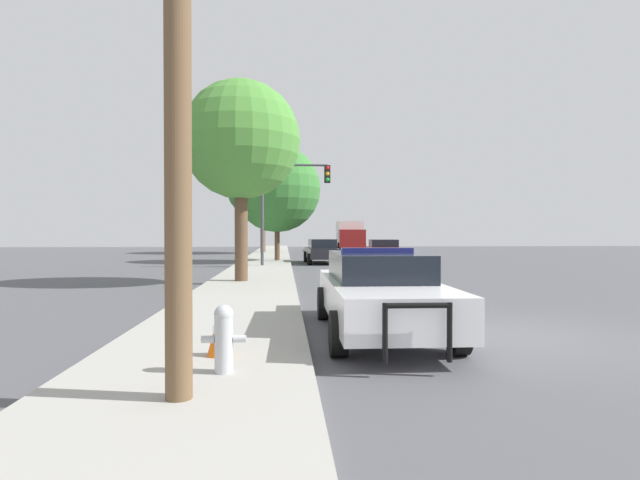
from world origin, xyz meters
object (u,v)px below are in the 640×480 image
(traffic_light, at_px, (289,193))
(box_truck, at_px, (350,235))
(car_background_oncoming, at_px, (384,250))
(traffic_cone, at_px, (220,332))
(utility_pole, at_px, (178,61))
(police_car, at_px, (379,291))
(fire_hydrant, at_px, (224,336))
(tree_sidewalk_mid, at_px, (277,189))
(car_background_midblock, at_px, (322,251))
(tree_sidewalk_far, at_px, (263,184))
(tree_sidewalk_near, at_px, (241,141))

(traffic_light, relative_size, box_truck, 0.65)
(car_background_oncoming, height_order, traffic_cone, car_background_oncoming)
(utility_pole, height_order, car_background_oncoming, utility_pole)
(utility_pole, bearing_deg, police_car, 53.32)
(fire_hydrant, bearing_deg, utility_pole, -110.33)
(box_truck, bearing_deg, tree_sidewalk_mid, 73.50)
(car_background_midblock, distance_m, tree_sidewalk_mid, 4.61)
(box_truck, bearing_deg, police_car, 86.88)
(fire_hydrant, bearing_deg, car_background_midblock, 82.82)
(fire_hydrant, xyz_separation_m, car_background_midblock, (2.90, 23.01, 0.18))
(car_background_midblock, xyz_separation_m, tree_sidewalk_far, (-4.00, 13.86, 5.19))
(police_car, xyz_separation_m, tree_sidewalk_near, (-3.16, 8.62, 4.20))
(police_car, height_order, car_background_midblock, police_car)
(traffic_light, distance_m, car_background_oncoming, 7.28)
(police_car, distance_m, traffic_cone, 3.22)
(traffic_light, relative_size, traffic_cone, 8.21)
(utility_pole, bearing_deg, tree_sidewalk_mid, 88.56)
(police_car, distance_m, tree_sidewalk_near, 10.09)
(police_car, distance_m, car_background_oncoming, 20.71)
(box_truck, xyz_separation_m, tree_sidewalk_near, (-7.88, -31.19, 3.41))
(traffic_light, xyz_separation_m, tree_sidewalk_far, (-2.07, 17.32, 2.09))
(fire_hydrant, relative_size, car_background_midblock, 0.18)
(tree_sidewalk_near, bearing_deg, car_background_oncoming, 57.89)
(tree_sidewalk_mid, bearing_deg, utility_pole, -91.44)
(police_car, height_order, traffic_light, traffic_light)
(box_truck, bearing_deg, car_background_midblock, 81.49)
(traffic_light, distance_m, traffic_cone, 19.05)
(car_background_midblock, height_order, tree_sidewalk_near, tree_sidewalk_near)
(police_car, xyz_separation_m, box_truck, (4.71, 39.81, 0.79))
(tree_sidewalk_mid, bearing_deg, box_truck, 69.87)
(police_car, distance_m, car_background_midblock, 20.25)
(utility_pole, xyz_separation_m, box_truck, (7.45, 43.48, -1.95))
(car_background_midblock, relative_size, box_truck, 0.57)
(utility_pole, bearing_deg, fire_hydrant, 69.67)
(tree_sidewalk_near, bearing_deg, traffic_cone, -86.68)
(traffic_light, xyz_separation_m, car_background_midblock, (1.93, 3.46, -3.09))
(traffic_light, bearing_deg, car_background_midblock, 60.86)
(car_background_oncoming, xyz_separation_m, box_truck, (0.55, 19.52, 0.81))
(traffic_light, distance_m, tree_sidewalk_near, 8.43)
(fire_hydrant, height_order, box_truck, box_truck)
(fire_hydrant, distance_m, utility_pole, 3.10)
(car_background_oncoming, bearing_deg, tree_sidewalk_near, 62.45)
(car_background_midblock, bearing_deg, box_truck, 76.13)
(tree_sidewalk_near, bearing_deg, police_car, -69.84)
(utility_pole, bearing_deg, tree_sidewalk_far, 91.16)
(traffic_cone, bearing_deg, box_truck, 80.13)
(tree_sidewalk_near, relative_size, traffic_cone, 10.77)
(police_car, distance_m, tree_sidewalk_mid, 21.62)
(box_truck, bearing_deg, traffic_light, 78.70)
(police_car, relative_size, tree_sidewalk_far, 0.58)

